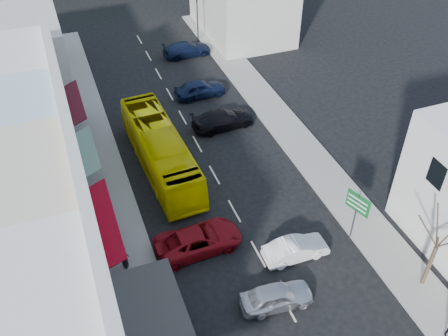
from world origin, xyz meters
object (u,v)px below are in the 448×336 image
(pedestrian_left, at_px, (125,260))
(traffic_signal, at_px, (197,20))
(bus, at_px, (160,151))
(direction_sign, at_px, (355,217))
(car_white, at_px, (296,249))
(street_tree, at_px, (437,247))
(car_red, at_px, (198,240))
(car_silver, at_px, (277,296))

(pedestrian_left, distance_m, traffic_signal, 31.00)
(bus, distance_m, direction_sign, 14.40)
(pedestrian_left, bearing_deg, car_white, -107.62)
(street_tree, distance_m, traffic_signal, 34.82)
(traffic_signal, bearing_deg, pedestrian_left, 80.66)
(car_red, bearing_deg, car_silver, -155.51)
(pedestrian_left, bearing_deg, traffic_signal, -29.39)
(bus, bearing_deg, car_red, -92.00)
(bus, relative_size, traffic_signal, 2.41)
(street_tree, bearing_deg, car_white, 143.32)
(car_silver, xyz_separation_m, car_red, (-2.73, 5.40, 0.00))
(car_red, relative_size, traffic_signal, 0.95)
(car_silver, relative_size, car_red, 0.96)
(pedestrian_left, relative_size, direction_sign, 0.46)
(bus, distance_m, car_silver, 14.11)
(car_red, bearing_deg, bus, -1.74)
(direction_sign, height_order, street_tree, street_tree)
(car_red, bearing_deg, pedestrian_left, 90.20)
(car_white, distance_m, direction_sign, 4.17)
(car_white, distance_m, traffic_signal, 30.60)
(bus, xyz_separation_m, direction_sign, (9.37, -10.92, 0.31))
(car_white, bearing_deg, direction_sign, -86.89)
(car_silver, relative_size, direction_sign, 1.18)
(pedestrian_left, relative_size, traffic_signal, 0.35)
(car_white, height_order, direction_sign, direction_sign)
(car_silver, bearing_deg, traffic_signal, -6.00)
(car_white, xyz_separation_m, traffic_signal, (3.79, 30.32, 1.71))
(car_white, bearing_deg, traffic_signal, -6.52)
(street_tree, relative_size, traffic_signal, 1.34)
(pedestrian_left, bearing_deg, street_tree, -117.08)
(car_silver, bearing_deg, street_tree, -96.67)
(bus, height_order, traffic_signal, traffic_signal)
(bus, height_order, pedestrian_left, bus)
(direction_sign, bearing_deg, traffic_signal, 70.95)
(bus, relative_size, street_tree, 1.80)
(car_white, height_order, street_tree, street_tree)
(car_white, distance_m, street_tree, 7.83)
(car_red, xyz_separation_m, pedestrian_left, (-4.53, -0.20, 0.30))
(street_tree, bearing_deg, traffic_signal, 93.55)
(car_white, height_order, car_red, same)
(traffic_signal, bearing_deg, car_red, 88.54)
(car_silver, height_order, traffic_signal, traffic_signal)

